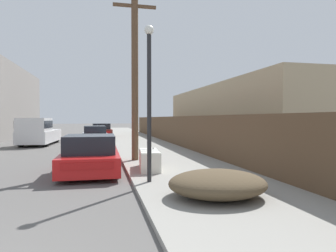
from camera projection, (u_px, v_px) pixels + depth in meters
The scene contains 11 objects.
sidewalk_curb at pixel (135, 139), 26.30m from camera, with size 4.20×63.00×0.12m, color gray.
discarded_fridge at pixel (149, 160), 10.32m from camera, with size 0.81×1.88×0.68m.
parked_sports_car_red at pixel (91, 155), 10.37m from camera, with size 1.91×4.36×1.31m.
car_parked_mid at pixel (95, 136), 21.69m from camera, with size 1.92×4.34×1.34m.
car_parked_far at pixel (101, 131), 29.42m from camera, with size 2.08×4.46×1.39m.
pickup_truck at pixel (38, 132), 20.82m from camera, with size 2.22×5.42×1.90m.
utility_pole at pixel (135, 72), 12.55m from camera, with size 1.80×0.28×7.17m.
street_lamp at pixel (149, 90), 8.23m from camera, with size 0.26×0.26×4.31m.
brush_pile at pixel (217, 184), 6.67m from camera, with size 2.21×1.97×0.60m.
wooden_fence at pixel (173, 130), 20.75m from camera, with size 0.08×37.32×1.89m, color brown.
building_right_house at pixel (245, 117), 20.64m from camera, with size 6.00×17.67×4.01m, color tan.
Camera 1 is at (2.35, -2.76, 1.87)m, focal length 32.00 mm.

